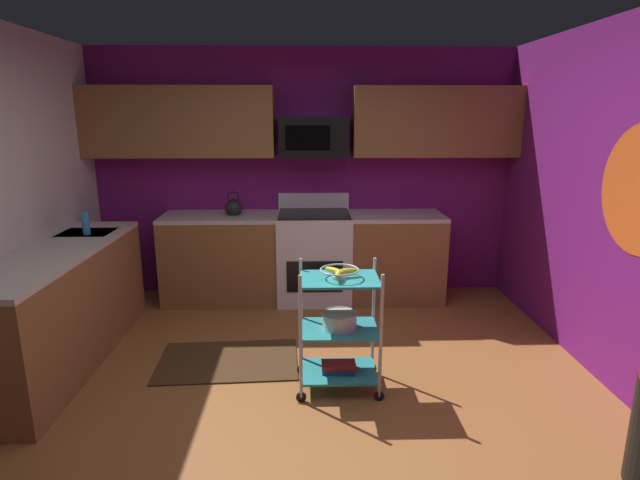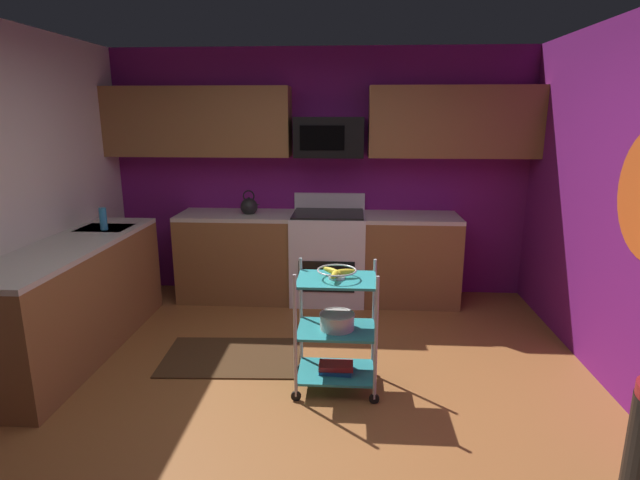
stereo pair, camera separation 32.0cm
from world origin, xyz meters
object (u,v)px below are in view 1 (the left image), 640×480
object	(u,v)px
rolling_cart	(339,329)
kettle	(234,208)
microwave	(314,137)
fruit_bowl	(339,272)
mixing_bowl_large	(340,320)
book_stack	(339,367)
dish_soap_bottle	(86,223)
oven_range	(314,255)

from	to	relation	value
rolling_cart	kettle	world-z (taller)	kettle
microwave	fruit_bowl	xyz separation A→B (m)	(0.15, -1.92, -0.82)
rolling_cart	fruit_bowl	distance (m)	0.42
fruit_bowl	mixing_bowl_large	bearing A→B (deg)	0.00
book_stack	dish_soap_bottle	size ratio (longest dim) A/B	1.23
microwave	kettle	bearing A→B (deg)	-172.51
oven_range	book_stack	world-z (taller)	oven_range
rolling_cart	book_stack	xyz separation A→B (m)	(0.00, 0.00, -0.30)
rolling_cart	book_stack	distance (m)	0.30
rolling_cart	kettle	xyz separation A→B (m)	(-0.97, 1.82, 0.54)
microwave	fruit_bowl	size ratio (longest dim) A/B	2.57
rolling_cart	mixing_bowl_large	distance (m)	0.07
rolling_cart	fruit_bowl	xyz separation A→B (m)	(-0.00, 0.00, 0.42)
book_stack	rolling_cart	bearing A→B (deg)	-90.00
fruit_bowl	book_stack	size ratio (longest dim) A/B	1.11
microwave	rolling_cart	bearing A→B (deg)	-85.65
dish_soap_bottle	oven_range	bearing A→B (deg)	23.16
kettle	dish_soap_bottle	distance (m)	1.42
mixing_bowl_large	oven_range	bearing A→B (deg)	94.72
fruit_bowl	kettle	xyz separation A→B (m)	(-0.97, 1.82, 0.12)
rolling_cart	dish_soap_bottle	size ratio (longest dim) A/B	4.57
mixing_bowl_large	kettle	world-z (taller)	kettle
oven_range	rolling_cart	xyz separation A→B (m)	(0.15, -1.82, -0.02)
microwave	rolling_cart	world-z (taller)	microwave
fruit_bowl	kettle	size ratio (longest dim) A/B	1.03
book_stack	kettle	bearing A→B (deg)	118.14
fruit_bowl	oven_range	bearing A→B (deg)	94.58
mixing_bowl_large	fruit_bowl	bearing A→B (deg)	180.00
kettle	mixing_bowl_large	bearing A→B (deg)	-61.76
dish_soap_bottle	book_stack	bearing A→B (deg)	-24.76
rolling_cart	book_stack	size ratio (longest dim) A/B	3.72
rolling_cart	book_stack	bearing A→B (deg)	90.00
rolling_cart	microwave	bearing A→B (deg)	94.35
microwave	dish_soap_bottle	world-z (taller)	microwave
kettle	rolling_cart	bearing A→B (deg)	-61.86
oven_range	fruit_bowl	size ratio (longest dim) A/B	4.04
microwave	dish_soap_bottle	distance (m)	2.29
fruit_bowl	microwave	bearing A→B (deg)	94.35
mixing_bowl_large	kettle	xyz separation A→B (m)	(-0.98, 1.82, 0.48)
oven_range	dish_soap_bottle	world-z (taller)	dish_soap_bottle
rolling_cart	mixing_bowl_large	size ratio (longest dim) A/B	3.63
kettle	dish_soap_bottle	xyz separation A→B (m)	(-1.15, -0.84, 0.02)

